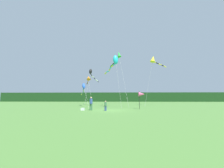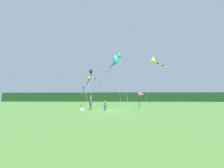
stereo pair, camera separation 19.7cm
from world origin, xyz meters
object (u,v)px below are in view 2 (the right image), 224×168
object	(u,v)px
banner_flag_pole	(141,94)
kite_green	(118,56)
kite_black	(92,73)
kite_blue	(84,88)
cooler_box	(82,109)
kite_orange	(89,78)
kite_cyan	(115,61)
person_adult	(91,103)
person_child	(105,105)
kite_yellow	(154,59)

from	to	relation	value
banner_flag_pole	kite_green	distance (m)	12.13
kite_black	kite_blue	world-z (taller)	kite_black
cooler_box	kite_blue	world-z (taller)	kite_blue
kite_orange	kite_cyan	xyz separation A→B (m)	(6.93, -9.93, 1.68)
person_adult	banner_flag_pole	distance (m)	7.61
kite_orange	kite_cyan	size ratio (longest dim) A/B	0.80
person_child	kite_orange	distance (m)	18.42
person_adult	kite_orange	world-z (taller)	kite_orange
kite_black	kite_yellow	bearing A→B (deg)	-17.24
kite_green	kite_blue	bearing A→B (deg)	-174.95
kite_orange	kite_green	size ratio (longest dim) A/B	0.65
kite_yellow	kite_green	xyz separation A→B (m)	(-8.01, -1.49, 0.34)
kite_yellow	kite_blue	size ratio (longest dim) A/B	1.12
kite_blue	cooler_box	bearing A→B (deg)	-76.17
kite_black	kite_green	size ratio (longest dim) A/B	0.78
kite_black	kite_cyan	xyz separation A→B (m)	(6.21, -10.33, 0.35)
kite_green	person_child	bearing A→B (deg)	-98.84
cooler_box	kite_black	size ratio (longest dim) A/B	0.06
person_child	kite_orange	xyz separation A→B (m)	(-5.83, 16.41, 5.98)
banner_flag_pole	kite_cyan	size ratio (longest dim) A/B	0.29
person_child	banner_flag_pole	distance (m)	6.02
kite_yellow	banner_flag_pole	bearing A→B (deg)	-115.21
kite_green	kite_yellow	bearing A→B (deg)	10.52
kite_cyan	person_child	bearing A→B (deg)	-99.60
kite_cyan	kite_blue	bearing A→B (deg)	151.22
kite_blue	person_adult	bearing A→B (deg)	-70.07
kite_cyan	kite_green	size ratio (longest dim) A/B	0.81
kite_cyan	kite_blue	size ratio (longest dim) A/B	0.95
kite_orange	kite_green	xyz separation A→B (m)	(7.50, -5.68, 3.86)
person_child	kite_black	bearing A→B (deg)	106.93
person_child	kite_green	size ratio (longest dim) A/B	0.11
banner_flag_pole	kite_cyan	bearing A→B (deg)	137.00
kite_orange	kite_blue	world-z (taller)	kite_orange
kite_black	kite_green	xyz separation A→B (m)	(6.79, -6.08, 2.53)
kite_black	person_child	bearing A→B (deg)	-73.07
person_child	kite_green	bearing A→B (deg)	81.16
cooler_box	person_child	bearing A→B (deg)	-7.45
kite_cyan	banner_flag_pole	bearing A→B (deg)	-43.00
kite_black	kite_green	distance (m)	9.46
person_child	kite_cyan	bearing A→B (deg)	80.40
banner_flag_pole	kite_yellow	world-z (taller)	kite_yellow
person_adult	kite_cyan	distance (m)	9.95
person_child	cooler_box	bearing A→B (deg)	172.55
person_child	cooler_box	world-z (taller)	person_child
person_child	kite_yellow	world-z (taller)	kite_yellow
kite_green	person_adult	bearing A→B (deg)	-110.04
kite_blue	kite_black	bearing A→B (deg)	86.82
person_child	kite_cyan	xyz separation A→B (m)	(1.10, 6.48, 7.66)
person_adult	kite_blue	bearing A→B (deg)	109.93
banner_flag_pole	kite_blue	distance (m)	13.10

